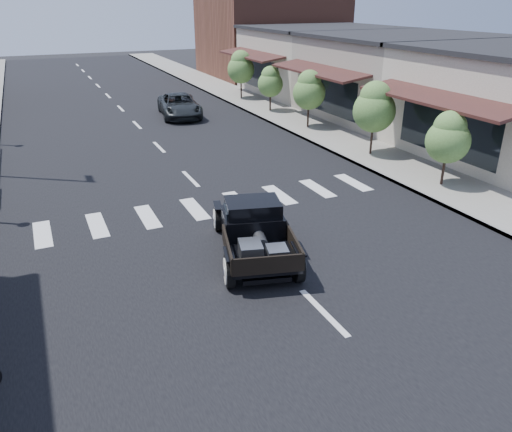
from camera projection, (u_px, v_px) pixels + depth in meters
name	position (u px, v px, depth m)	size (l,w,h in m)	color
ground	(267.00, 256.00, 13.82)	(120.00, 120.00, 0.00)	black
road	(145.00, 133.00, 26.34)	(14.00, 80.00, 0.02)	black
road_markings	(170.00, 159.00, 22.17)	(12.00, 60.00, 0.06)	silver
sidewalk_right	(288.00, 117.00, 29.52)	(3.00, 80.00, 0.15)	gray
storefront_mid	(402.00, 78.00, 29.42)	(10.00, 9.00, 4.50)	#AB9E8F
storefront_far	(322.00, 61.00, 36.94)	(10.00, 9.00, 4.50)	#BCB09F
far_building_right	(270.00, 35.00, 44.98)	(11.00, 10.00, 7.00)	brown
small_tree_a	(446.00, 150.00, 18.19)	(1.59, 1.59, 2.65)	#507A38
small_tree_b	(373.00, 119.00, 21.80)	(1.85, 1.85, 3.08)	#507A38
small_tree_c	(309.00, 100.00, 26.56)	(1.73, 1.73, 2.88)	#507A38
small_tree_d	(270.00, 89.00, 30.55)	(1.54, 1.54, 2.57)	#507A38
small_tree_e	(241.00, 75.00, 34.33)	(1.85, 1.85, 3.08)	#507A38
hotrod_pickup	(254.00, 229.00, 13.60)	(2.11, 4.52, 1.57)	black
second_car	(179.00, 106.00, 29.78)	(2.20, 4.76, 1.32)	black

